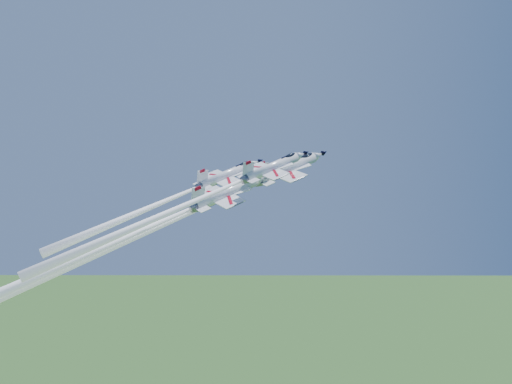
{
  "coord_description": "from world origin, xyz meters",
  "views": [
    {
      "loc": [
        0.49,
        -102.02,
        85.39
      ],
      "look_at": [
        0.0,
        0.0,
        78.86
      ],
      "focal_mm": 40.0,
      "sensor_mm": 36.0,
      "label": 1
    }
  ],
  "objects_px": {
    "jet_lead": "(186,214)",
    "jet_left": "(169,200)",
    "jet_right": "(190,203)",
    "jet_slot": "(115,242)"
  },
  "relations": [
    {
      "from": "jet_lead",
      "to": "jet_left",
      "type": "distance_m",
      "value": 6.49
    },
    {
      "from": "jet_slot",
      "to": "jet_right",
      "type": "bearing_deg",
      "value": 60.7
    },
    {
      "from": "jet_left",
      "to": "jet_slot",
      "type": "xyz_separation_m",
      "value": [
        -6.59,
        -12.2,
        -5.79
      ]
    },
    {
      "from": "jet_left",
      "to": "jet_right",
      "type": "distance_m",
      "value": 12.2
    },
    {
      "from": "jet_right",
      "to": "jet_slot",
      "type": "height_order",
      "value": "jet_right"
    },
    {
      "from": "jet_lead",
      "to": "jet_left",
      "type": "relative_size",
      "value": 1.68
    },
    {
      "from": "jet_right",
      "to": "jet_slot",
      "type": "xyz_separation_m",
      "value": [
        -11.72,
        -1.13,
        -6.08
      ]
    },
    {
      "from": "jet_left",
      "to": "jet_right",
      "type": "xyz_separation_m",
      "value": [
        5.13,
        -11.07,
        0.29
      ]
    },
    {
      "from": "jet_left",
      "to": "jet_slot",
      "type": "height_order",
      "value": "jet_slot"
    },
    {
      "from": "jet_lead",
      "to": "jet_right",
      "type": "distance_m",
      "value": 6.72
    }
  ]
}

